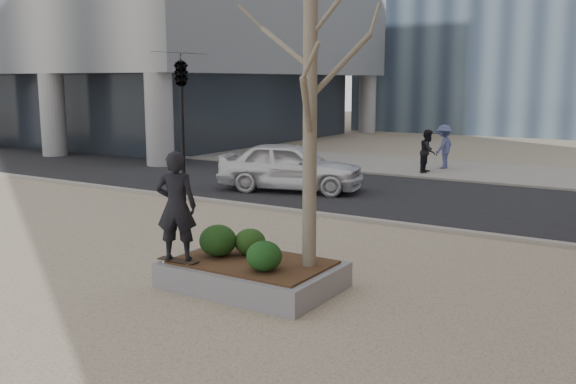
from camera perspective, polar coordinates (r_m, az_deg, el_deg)
The scene contains 15 objects.
ground at distance 12.28m, azimuth -7.01°, elevation -7.60°, with size 120.00×120.00×0.00m, color tan.
street at distance 20.79m, azimuth 10.60°, elevation -0.43°, with size 60.00×8.00×0.02m, color black.
far_sidewalk at distance 27.35m, azimuth 16.01°, elevation 1.82°, with size 60.00×6.00×0.02m, color gray.
planter at distance 11.64m, azimuth -3.17°, elevation -7.38°, with size 3.00×2.00×0.45m, color gray.
planter_mulch at distance 11.57m, azimuth -3.18°, elevation -6.22°, with size 2.70×1.70×0.04m, color #382314.
sycamore_tree at distance 10.82m, azimuth 1.99°, elevation 10.48°, with size 2.80×2.80×6.60m, color gray, non-canonical shape.
shrub_left at distance 11.85m, azimuth -6.25°, elevation -4.31°, with size 0.69×0.69×0.58m, color black.
shrub_middle at distance 11.89m, azimuth -3.39°, elevation -4.45°, with size 0.58×0.58×0.49m, color black.
shrub_right at distance 10.90m, azimuth -2.14°, elevation -5.70°, with size 0.61×0.61×0.52m, color #133C16.
skateboard at distance 11.67m, azimuth -9.76°, elevation -6.13°, with size 0.78×0.20×0.07m, color black, non-canonical shape.
skateboarder at distance 11.43m, azimuth -9.91°, elevation -1.24°, with size 0.71×0.47×1.95m, color black.
police_car at distance 21.44m, azimuth 0.27°, elevation 2.31°, with size 1.95×4.84×1.65m, color silver.
pedestrian_a at distance 26.29m, azimuth 12.34°, elevation 3.58°, with size 0.83×0.65×1.72m, color black.
pedestrian_b at distance 27.64m, azimuth 13.68°, elevation 3.94°, with size 1.18×0.68×1.83m, color #464D7E.
traffic_light_near at distance 19.60m, azimuth -9.36°, elevation 5.60°, with size 0.60×2.48×4.50m, color black, non-canonical shape.
Camera 1 is at (7.43, -9.06, 3.68)m, focal length 40.00 mm.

